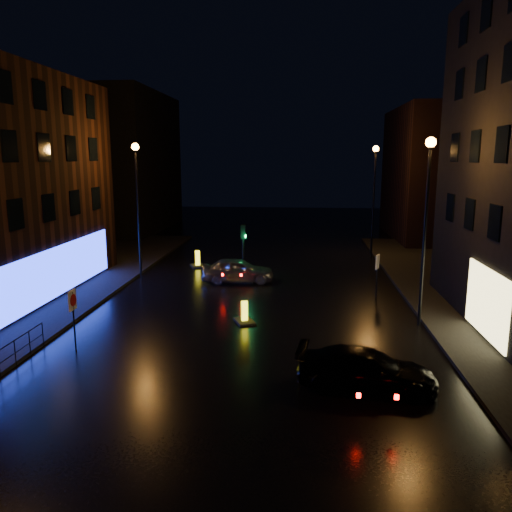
# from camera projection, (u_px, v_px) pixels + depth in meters

# --- Properties ---
(ground) EXTENTS (120.00, 120.00, 0.00)m
(ground) POSITION_uv_depth(u_px,v_px,m) (232.00, 374.00, 17.62)
(ground) COLOR black
(ground) RESTS_ON ground
(building_far_left) EXTENTS (8.00, 16.00, 14.00)m
(building_far_left) POSITION_uv_depth(u_px,v_px,m) (125.00, 162.00, 51.85)
(building_far_left) COLOR black
(building_far_left) RESTS_ON ground
(building_far_right) EXTENTS (8.00, 14.00, 12.00)m
(building_far_right) POSITION_uv_depth(u_px,v_px,m) (438.00, 174.00, 46.42)
(building_far_right) COLOR black
(building_far_right) RESTS_ON ground
(street_lamp_lfar) EXTENTS (0.44, 0.44, 8.37)m
(street_lamp_lfar) POSITION_uv_depth(u_px,v_px,m) (137.00, 190.00, 30.90)
(street_lamp_lfar) COLOR black
(street_lamp_lfar) RESTS_ON ground
(street_lamp_rnear) EXTENTS (0.44, 0.44, 8.37)m
(street_lamp_rnear) POSITION_uv_depth(u_px,v_px,m) (427.00, 203.00, 21.72)
(street_lamp_rnear) COLOR black
(street_lamp_rnear) RESTS_ON ground
(street_lamp_rfar) EXTENTS (0.44, 0.44, 8.37)m
(street_lamp_rfar) POSITION_uv_depth(u_px,v_px,m) (374.00, 184.00, 37.36)
(street_lamp_rfar) COLOR black
(street_lamp_rfar) RESTS_ON ground
(traffic_signal) EXTENTS (1.40, 2.40, 3.45)m
(traffic_signal) POSITION_uv_depth(u_px,v_px,m) (243.00, 271.00, 31.31)
(traffic_signal) COLOR black
(traffic_signal) RESTS_ON ground
(silver_hatchback) EXTENTS (4.51, 2.14, 1.49)m
(silver_hatchback) POSITION_uv_depth(u_px,v_px,m) (238.00, 270.00, 30.51)
(silver_hatchback) COLOR #A6A9AE
(silver_hatchback) RESTS_ON ground
(dark_sedan) EXTENTS (4.77, 2.44, 1.32)m
(dark_sedan) POSITION_uv_depth(u_px,v_px,m) (366.00, 369.00, 16.40)
(dark_sedan) COLOR black
(dark_sedan) RESTS_ON ground
(bollard_near) EXTENTS (1.17, 1.37, 1.01)m
(bollard_near) POSITION_uv_depth(u_px,v_px,m) (245.00, 318.00, 23.10)
(bollard_near) COLOR black
(bollard_near) RESTS_ON ground
(bollard_far) EXTENTS (1.31, 1.54, 1.14)m
(bollard_far) POSITION_uv_depth(u_px,v_px,m) (198.00, 263.00, 34.88)
(bollard_far) COLOR black
(bollard_far) RESTS_ON ground
(road_sign_left) EXTENTS (0.08, 0.59, 2.45)m
(road_sign_left) POSITION_uv_depth(u_px,v_px,m) (73.00, 305.00, 19.48)
(road_sign_left) COLOR black
(road_sign_left) RESTS_ON ground
(road_sign_right) EXTENTS (0.29, 0.55, 2.39)m
(road_sign_right) POSITION_uv_depth(u_px,v_px,m) (377.00, 266.00, 26.88)
(road_sign_right) COLOR black
(road_sign_right) RESTS_ON ground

